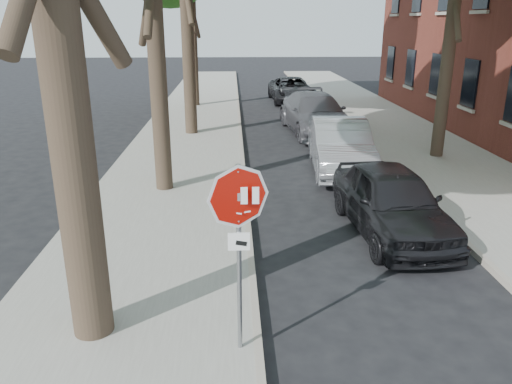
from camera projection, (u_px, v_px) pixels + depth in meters
ground at (291, 353)px, 6.91m from camera, size 120.00×120.00×0.00m
sidewalk_left at (185, 146)px, 18.11m from camera, size 4.00×55.00×0.12m
sidewalk_right at (415, 143)px, 18.49m from camera, size 4.00×55.00×0.12m
curb_left at (241, 145)px, 18.20m from camera, size 0.12×55.00×0.13m
curb_right at (360, 144)px, 18.40m from camera, size 0.12×55.00×0.13m
stop_sign at (239, 224)px, 6.22m from camera, size 0.76×0.34×2.61m
car_a at (391, 201)px, 10.61m from camera, size 1.99×4.37×1.45m
car_b at (340, 146)px, 15.10m from camera, size 1.99×4.79×1.54m
car_c at (315, 114)px, 20.25m from camera, size 2.70×5.63×1.58m
car_d at (292, 90)px, 28.05m from camera, size 2.41×4.98×1.36m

